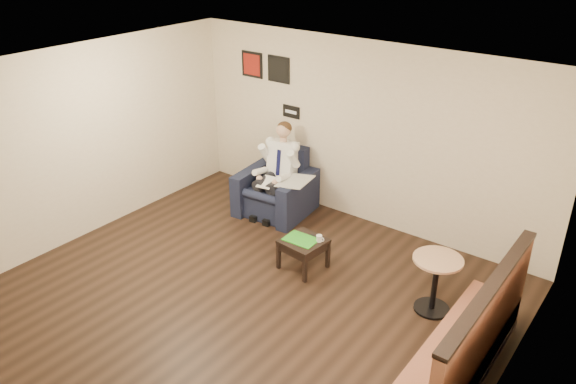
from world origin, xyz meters
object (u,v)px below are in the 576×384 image
Objects in this scene: armchair at (275,183)px; green_folder at (301,239)px; banquette at (460,329)px; cafe_table at (435,284)px; seated_man at (271,175)px; side_table at (303,254)px; coffee_mug at (319,238)px; smartphone at (314,237)px.

armchair reaches higher than green_folder.
cafe_table is (-0.64, 0.90, -0.25)m from banquette.
seated_man is 1.66m from side_table.
seated_man is at bearing 143.20° from green_folder.
banquette is (2.24, -0.80, 0.14)m from coffee_mug.
banquette is (2.36, -0.85, 0.18)m from smartphone.
cafe_table is at bearing 3.63° from coffee_mug.
smartphone is 0.18× the size of cafe_table.
armchair is 0.23m from seated_man.
armchair reaches higher than cafe_table.
armchair is at bearing 147.18° from coffee_mug.
seated_man is 10.28× the size of smartphone.
cafe_table is (1.72, 0.05, -0.07)m from smartphone.
smartphone is 1.72m from cafe_table.
armchair is at bearing 139.85° from green_folder.
green_folder is 0.59× the size of cafe_table.
smartphone is at bearing 66.76° from side_table.
cafe_table is (1.79, 0.20, 0.15)m from side_table.
banquette is (2.46, -0.69, 0.18)m from green_folder.
smartphone is 2.52m from banquette.
smartphone is at bearing 160.12° from banquette.
coffee_mug is 0.04× the size of banquette.
banquette is (3.72, -1.63, -0.08)m from seated_man.
coffee_mug is (1.48, -0.83, -0.22)m from seated_man.
seated_man is 3.18m from cafe_table.
armchair reaches higher than smartphone.
cafe_table is at bearing 6.36° from side_table.
banquette is at bearing -15.66° from green_folder.
cafe_table is (3.08, -0.73, -0.33)m from seated_man.
green_folder is at bearing -173.24° from cafe_table.
seated_man reaches higher than side_table.
cafe_table is at bearing -19.24° from seated_man.
armchair is 2.41× the size of green_folder.
coffee_mug is at bearing 160.29° from banquette.
smartphone is (-0.12, 0.05, -0.04)m from coffee_mug.
seated_man is at bearing 166.69° from cafe_table.
side_table is at bearing -152.20° from coffee_mug.
seated_man reaches higher than coffee_mug.
cafe_table is at bearing 125.26° from banquette.
smartphone is (1.37, -0.91, -0.07)m from armchair.
seated_man is at bearing 144.34° from side_table.
side_table is 5.79× the size of coffee_mug.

